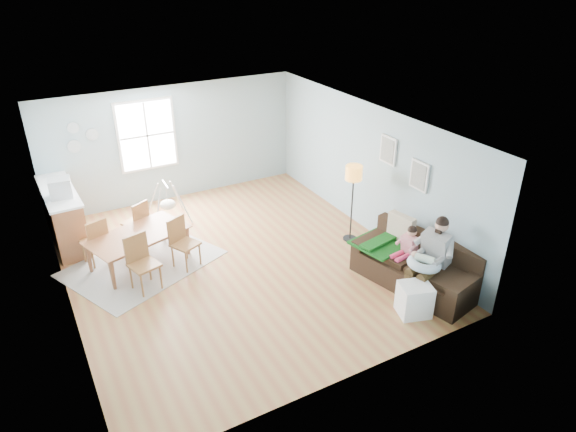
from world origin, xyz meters
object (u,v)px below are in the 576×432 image
dining_table (141,249)px  monitor (60,188)px  counter (63,215)px  chair_sw (141,258)px  baby_swing (168,204)px  sofa (417,268)px  father (431,256)px  floor_lamp (354,179)px  chair_nw (96,239)px  chair_ne (138,220)px  chair_se (182,239)px  storage_cube (414,300)px  toddler (407,245)px

dining_table → monitor: monitor is taller
counter → chair_sw: bearing=-68.9°
baby_swing → counter: bearing=177.0°
sofa → father: bearing=-101.0°
monitor → baby_swing: 2.30m
floor_lamp → chair_sw: floor_lamp is taller
monitor → father: bearing=-42.2°
chair_nw → chair_ne: bearing=23.4°
floor_lamp → chair_ne: bearing=153.2°
baby_swing → chair_nw: bearing=-146.4°
chair_se → chair_ne: size_ratio=1.03×
sofa → counter: 7.01m
storage_cube → counter: bearing=130.7°
toddler → monitor: (-5.06, 4.12, 0.59)m
father → toddler: father is taller
father → counter: (-5.15, 5.02, -0.18)m
sofa → chair_nw: bearing=144.4°
chair_nw → monitor: bearing=113.5°
floor_lamp → monitor: 5.63m
chair_ne → monitor: size_ratio=2.19×
chair_sw → monitor: monitor is taller
chair_sw → monitor: bearing=113.9°
floor_lamp → dining_table: 4.30m
baby_swing → chair_sw: bearing=-117.0°
chair_nw → counter: counter is taller
toddler → floor_lamp: floor_lamp is taller
sofa → chair_sw: size_ratio=2.32×
storage_cube → chair_ne: chair_ne is taller
floor_lamp → baby_swing: (-3.01, 2.69, -0.96)m
storage_cube → dining_table: dining_table is taller
father → chair_nw: (-4.74, 3.78, -0.23)m
dining_table → baby_swing: bearing=38.4°
dining_table → monitor: size_ratio=4.19×
chair_sw → chair_nw: (-0.53, 1.18, -0.05)m
chair_sw → chair_se: 0.93m
father → counter: bearing=135.7°
father → chair_sw: bearing=148.3°
toddler → chair_se: bearing=143.5°
chair_ne → counter: 1.55m
dining_table → chair_nw: (-0.70, 0.41, 0.22)m
floor_lamp → baby_swing: bearing=138.2°
chair_ne → monitor: bearing=159.3°
counter → baby_swing: size_ratio=2.29×
storage_cube → monitor: (-4.55, 4.94, 1.06)m
sofa → chair_nw: (-4.81, 3.44, 0.22)m
storage_cube → dining_table: 5.07m
floor_lamp → chair_nw: floor_lamp is taller
sofa → father: father is taller
dining_table → chair_nw: 0.84m
sofa → chair_se: bearing=142.5°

